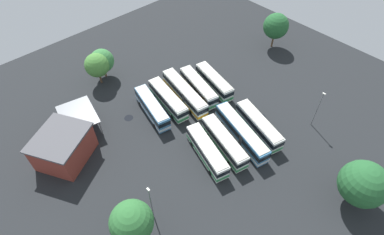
{
  "coord_description": "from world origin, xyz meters",
  "views": [
    {
      "loc": [
        -28.83,
        29.7,
        46.34
      ],
      "look_at": [
        1.47,
        1.71,
        1.54
      ],
      "focal_mm": 28.57,
      "sensor_mm": 36.0,
      "label": 1
    }
  ],
  "objects_px": {
    "bus_row0_slot0": "(259,125)",
    "tree_northwest": "(97,65)",
    "bus_row0_slot3": "(207,151)",
    "tree_east_edge": "(276,26)",
    "depot_building": "(63,147)",
    "tree_west_edge": "(102,61)",
    "tree_north_edge": "(363,184)",
    "bus_row1_slot2": "(185,93)",
    "tree_northeast": "(132,222)",
    "bus_row1_slot0": "(214,82)",
    "bus_row1_slot3": "(168,99)",
    "bus_row0_slot2": "(224,142)",
    "maintenance_shelter": "(78,115)",
    "lamp_post_by_building": "(151,203)",
    "bus_row1_slot4": "(152,108)",
    "lamp_post_near_entrance": "(318,108)",
    "bus_row0_slot1": "(241,133)",
    "bus_row1_slot1": "(198,87)"
  },
  "relations": [
    {
      "from": "depot_building",
      "to": "bus_row0_slot0",
      "type": "bearing_deg",
      "value": -123.13
    },
    {
      "from": "bus_row1_slot4",
      "to": "tree_northwest",
      "type": "relative_size",
      "value": 1.57
    },
    {
      "from": "bus_row0_slot3",
      "to": "tree_northwest",
      "type": "relative_size",
      "value": 1.54
    },
    {
      "from": "depot_building",
      "to": "tree_northeast",
      "type": "relative_size",
      "value": 1.4
    },
    {
      "from": "bus_row1_slot3",
      "to": "tree_northwest",
      "type": "bearing_deg",
      "value": 21.85
    },
    {
      "from": "tree_east_edge",
      "to": "bus_row0_slot1",
      "type": "bearing_deg",
      "value": 116.91
    },
    {
      "from": "bus_row0_slot0",
      "to": "tree_north_edge",
      "type": "distance_m",
      "value": 20.18
    },
    {
      "from": "bus_row1_slot1",
      "to": "bus_row0_slot2",
      "type": "bearing_deg",
      "value": 153.93
    },
    {
      "from": "bus_row0_slot0",
      "to": "tree_east_edge",
      "type": "xyz_separation_m",
      "value": [
        16.1,
        -25.74,
        4.07
      ]
    },
    {
      "from": "bus_row1_slot4",
      "to": "bus_row0_slot0",
      "type": "bearing_deg",
      "value": -145.51
    },
    {
      "from": "bus_row0_slot3",
      "to": "lamp_post_near_entrance",
      "type": "bearing_deg",
      "value": -111.99
    },
    {
      "from": "bus_row1_slot0",
      "to": "bus_row1_slot3",
      "type": "xyz_separation_m",
      "value": [
        2.61,
        11.13,
        0.0
      ]
    },
    {
      "from": "bus_row0_slot0",
      "to": "bus_row1_slot0",
      "type": "height_order",
      "value": "same"
    },
    {
      "from": "bus_row0_slot3",
      "to": "tree_north_edge",
      "type": "relative_size",
      "value": 1.29
    },
    {
      "from": "bus_row0_slot0",
      "to": "depot_building",
      "type": "distance_m",
      "value": 36.3
    },
    {
      "from": "bus_row0_slot3",
      "to": "bus_row1_slot2",
      "type": "bearing_deg",
      "value": -27.17
    },
    {
      "from": "tree_northwest",
      "to": "tree_northeast",
      "type": "bearing_deg",
      "value": 156.55
    },
    {
      "from": "bus_row0_slot3",
      "to": "maintenance_shelter",
      "type": "bearing_deg",
      "value": 30.6
    },
    {
      "from": "bus_row0_slot2",
      "to": "tree_north_edge",
      "type": "bearing_deg",
      "value": -161.05
    },
    {
      "from": "bus_row0_slot3",
      "to": "lamp_post_by_building",
      "type": "relative_size",
      "value": 1.35
    },
    {
      "from": "tree_north_edge",
      "to": "bus_row1_slot1",
      "type": "bearing_deg",
      "value": 0.72
    },
    {
      "from": "bus_row1_slot4",
      "to": "tree_northeast",
      "type": "bearing_deg",
      "value": 136.9
    },
    {
      "from": "bus_row0_slot3",
      "to": "bus_row1_slot3",
      "type": "bearing_deg",
      "value": -12.81
    },
    {
      "from": "bus_row1_slot2",
      "to": "tree_northwest",
      "type": "distance_m",
      "value": 20.29
    },
    {
      "from": "bus_row1_slot2",
      "to": "tree_northeast",
      "type": "xyz_separation_m",
      "value": [
        -17.63,
        25.47,
        3.73
      ]
    },
    {
      "from": "bus_row1_slot3",
      "to": "tree_west_edge",
      "type": "xyz_separation_m",
      "value": [
        17.48,
        4.55,
        2.62
      ]
    },
    {
      "from": "lamp_post_near_entrance",
      "to": "tree_west_edge",
      "type": "height_order",
      "value": "lamp_post_near_entrance"
    },
    {
      "from": "bus_row0_slot3",
      "to": "bus_row1_slot4",
      "type": "distance_m",
      "value": 15.42
    },
    {
      "from": "bus_row0_slot0",
      "to": "tree_northwest",
      "type": "bearing_deg",
      "value": 23.59
    },
    {
      "from": "depot_building",
      "to": "tree_west_edge",
      "type": "xyz_separation_m",
      "value": [
        15.2,
        -17.59,
        1.53
      ]
    },
    {
      "from": "bus_row0_slot2",
      "to": "tree_west_edge",
      "type": "relative_size",
      "value": 1.72
    },
    {
      "from": "bus_row1_slot0",
      "to": "tree_east_edge",
      "type": "distance_m",
      "value": 23.24
    },
    {
      "from": "bus_row1_slot0",
      "to": "bus_row1_slot4",
      "type": "xyz_separation_m",
      "value": [
        2.87,
        15.13,
        0.0
      ]
    },
    {
      "from": "bus_row0_slot2",
      "to": "tree_northwest",
      "type": "distance_m",
      "value": 32.92
    },
    {
      "from": "tree_east_edge",
      "to": "tree_northeast",
      "type": "height_order",
      "value": "tree_east_edge"
    },
    {
      "from": "bus_row0_slot3",
      "to": "depot_building",
      "type": "relative_size",
      "value": 0.96
    },
    {
      "from": "tree_east_edge",
      "to": "tree_north_edge",
      "type": "xyz_separation_m",
      "value": [
        -35.97,
        26.2,
        -0.55
      ]
    },
    {
      "from": "tree_north_edge",
      "to": "bus_row0_slot2",
      "type": "bearing_deg",
      "value": 18.95
    },
    {
      "from": "bus_row1_slot4",
      "to": "tree_east_edge",
      "type": "distance_m",
      "value": 38.24
    },
    {
      "from": "bus_row1_slot3",
      "to": "tree_east_edge",
      "type": "xyz_separation_m",
      "value": [
        -1.46,
        -33.99,
        4.07
      ]
    },
    {
      "from": "bus_row0_slot3",
      "to": "tree_east_edge",
      "type": "bearing_deg",
      "value": -69.9
    },
    {
      "from": "tree_northeast",
      "to": "tree_north_edge",
      "type": "bearing_deg",
      "value": -122.7
    },
    {
      "from": "bus_row0_slot2",
      "to": "tree_north_edge",
      "type": "xyz_separation_m",
      "value": [
        -21.62,
        -7.42,
        3.52
      ]
    },
    {
      "from": "bus_row1_slot0",
      "to": "bus_row1_slot2",
      "type": "height_order",
      "value": "same"
    },
    {
      "from": "tree_west_edge",
      "to": "tree_northwest",
      "type": "relative_size",
      "value": 0.94
    },
    {
      "from": "bus_row0_slot2",
      "to": "lamp_post_near_entrance",
      "type": "relative_size",
      "value": 1.44
    },
    {
      "from": "bus_row0_slot0",
      "to": "tree_northwest",
      "type": "distance_m",
      "value": 37.01
    },
    {
      "from": "bus_row1_slot1",
      "to": "tree_northwest",
      "type": "distance_m",
      "value": 22.75
    },
    {
      "from": "bus_row0_slot3",
      "to": "maintenance_shelter",
      "type": "relative_size",
      "value": 1.24
    },
    {
      "from": "bus_row0_slot1",
      "to": "lamp_post_by_building",
      "type": "xyz_separation_m",
      "value": [
        -1.19,
        22.05,
        2.91
      ]
    }
  ]
}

